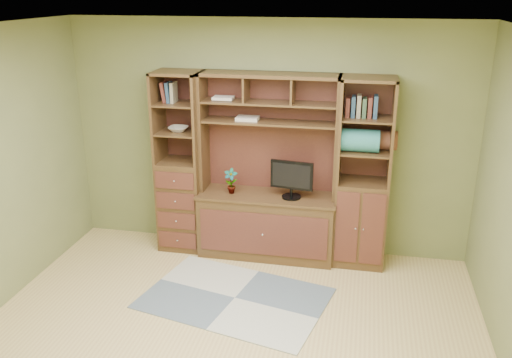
% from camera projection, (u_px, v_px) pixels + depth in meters
% --- Properties ---
extents(room, '(4.60, 4.10, 2.64)m').
position_uv_depth(room, '(221.00, 205.00, 4.19)').
color(room, tan).
rests_on(room, ground).
extents(center_hutch, '(1.54, 0.53, 2.05)m').
position_uv_depth(center_hutch, '(267.00, 169.00, 5.88)').
color(center_hutch, '#493019').
rests_on(center_hutch, ground).
extents(left_tower, '(0.50, 0.45, 2.05)m').
position_uv_depth(left_tower, '(181.00, 163.00, 6.10)').
color(left_tower, '#493019').
rests_on(left_tower, ground).
extents(right_tower, '(0.55, 0.45, 2.05)m').
position_uv_depth(right_tower, '(363.00, 174.00, 5.72)').
color(right_tower, '#493019').
rests_on(right_tower, ground).
extents(rug, '(1.94, 1.51, 0.01)m').
position_uv_depth(rug, '(235.00, 298.00, 5.33)').
color(rug, gray).
rests_on(rug, ground).
extents(monitor, '(0.49, 0.27, 0.57)m').
position_uv_depth(monitor, '(292.00, 173.00, 5.79)').
color(monitor, black).
rests_on(monitor, center_hutch).
extents(orchid, '(0.15, 0.10, 0.28)m').
position_uv_depth(orchid, '(231.00, 181.00, 5.97)').
color(orchid, brown).
rests_on(orchid, center_hutch).
extents(magazines, '(0.24, 0.17, 0.04)m').
position_uv_depth(magazines, '(248.00, 118.00, 5.82)').
color(magazines, beige).
rests_on(magazines, center_hutch).
extents(bowl, '(0.21, 0.21, 0.05)m').
position_uv_depth(bowl, '(178.00, 129.00, 5.97)').
color(bowl, beige).
rests_on(bowl, left_tower).
extents(blanket_teal, '(0.41, 0.23, 0.23)m').
position_uv_depth(blanket_teal, '(359.00, 140.00, 5.56)').
color(blanket_teal, teal).
rests_on(blanket_teal, right_tower).
extents(blanket_red, '(0.36, 0.20, 0.20)m').
position_uv_depth(blanket_red, '(380.00, 140.00, 5.64)').
color(blanket_red, brown).
rests_on(blanket_red, right_tower).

